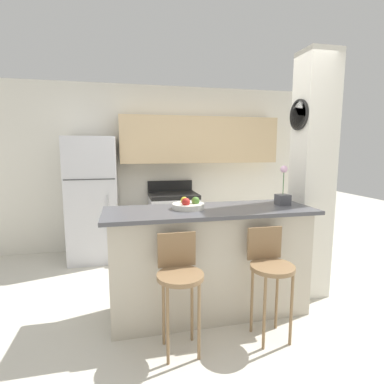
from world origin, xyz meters
TOP-DOWN VIEW (x-y plane):
  - ground_plane at (0.00, 0.00)m, footprint 14.00×14.00m
  - wall_back at (0.16, 2.11)m, footprint 5.60×0.38m
  - pillar_right at (1.15, 0.14)m, footprint 0.38×0.32m
  - counter_bar at (0.00, 0.00)m, footprint 1.96×0.67m
  - refrigerator at (-1.21, 1.77)m, footprint 0.68×0.72m
  - stove_range at (-0.05, 1.82)m, footprint 0.72×0.65m
  - bar_stool_left at (-0.38, -0.48)m, footprint 0.36×0.36m
  - bar_stool_right at (0.38, -0.48)m, footprint 0.36×0.36m
  - orchid_vase at (0.76, 0.02)m, footprint 0.12×0.12m
  - fruit_bowl at (-0.20, 0.04)m, footprint 0.30×0.30m
  - trash_bin at (-0.65, 1.52)m, footprint 0.28×0.28m

SIDE VIEW (x-z plane):
  - ground_plane at x=0.00m, z-range 0.00..0.00m
  - trash_bin at x=-0.65m, z-range 0.00..0.38m
  - stove_range at x=-0.05m, z-range -0.07..1.00m
  - counter_bar at x=0.00m, z-range 0.00..1.03m
  - bar_stool_left at x=-0.38m, z-range 0.15..1.07m
  - bar_stool_right at x=0.38m, z-range 0.15..1.07m
  - refrigerator at x=-1.21m, z-range 0.00..1.74m
  - fruit_bowl at x=-0.20m, z-range 1.00..1.12m
  - orchid_vase at x=0.76m, z-range 0.94..1.33m
  - pillar_right at x=1.15m, z-range 0.01..2.56m
  - wall_back at x=0.16m, z-range 0.18..2.73m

